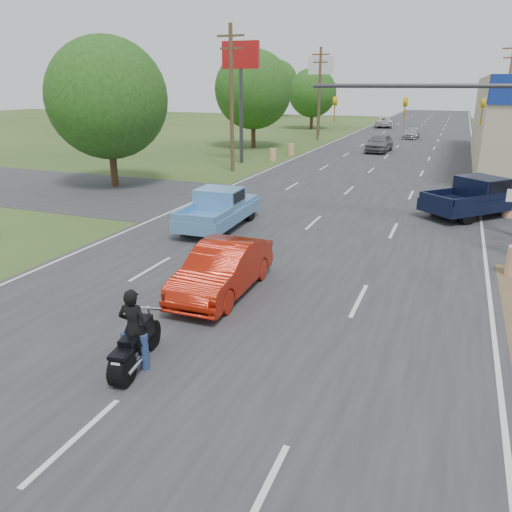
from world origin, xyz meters
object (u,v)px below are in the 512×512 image
at_px(red_convertible, 223,269).
at_px(blue_pickup, 220,208).
at_px(rider, 134,332).
at_px(distant_car_silver, 411,133).
at_px(motorcycle, 134,349).
at_px(distant_car_grey, 379,143).
at_px(distant_car_white, 383,122).
at_px(navy_pickup, 481,196).

height_order(red_convertible, blue_pickup, blue_pickup).
bearing_deg(rider, red_convertible, -99.03).
xyz_separation_m(blue_pickup, distant_car_silver, (4.19, 43.42, -0.26)).
xyz_separation_m(motorcycle, blue_pickup, (-3.36, 11.41, 0.36)).
bearing_deg(blue_pickup, distant_car_grey, 82.64).
bearing_deg(motorcycle, rider, 90.00).
bearing_deg(distant_car_white, rider, 84.86).
relative_size(rider, blue_pickup, 0.34).
height_order(rider, distant_car_grey, rider).
distance_m(red_convertible, rider, 4.60).
xyz_separation_m(navy_pickup, distant_car_white, (-12.02, 52.17, -0.21)).
height_order(red_convertible, motorcycle, red_convertible).
distance_m(distant_car_silver, distant_car_white, 16.17).
distance_m(red_convertible, distant_car_white, 65.57).
height_order(blue_pickup, distant_car_silver, blue_pickup).
distance_m(rider, distant_car_grey, 40.62).
xyz_separation_m(rider, distant_car_silver, (0.84, 54.77, -0.28)).
xyz_separation_m(red_convertible, distant_car_silver, (0.87, 50.17, -0.14)).
distance_m(motorcycle, distant_car_grey, 40.69).
bearing_deg(blue_pickup, distant_car_silver, 82.17).
bearing_deg(blue_pickup, navy_pickup, 28.72).
relative_size(motorcycle, distant_car_silver, 0.54).
bearing_deg(distant_car_white, blue_pickup, 82.31).
height_order(navy_pickup, distant_car_white, navy_pickup).
xyz_separation_m(red_convertible, navy_pickup, (7.48, 13.24, 0.18)).
height_order(motorcycle, navy_pickup, navy_pickup).
distance_m(motorcycle, blue_pickup, 11.90).
bearing_deg(distant_car_grey, rider, -85.81).
xyz_separation_m(navy_pickup, distant_car_grey, (-8.21, 22.77, -0.12)).
relative_size(motorcycle, distant_car_white, 0.43).
bearing_deg(red_convertible, motorcycle, -90.53).
xyz_separation_m(distant_car_silver, distant_car_white, (-5.41, 15.24, 0.12)).
bearing_deg(red_convertible, blue_pickup, 115.20).
relative_size(navy_pickup, distant_car_silver, 1.32).
relative_size(red_convertible, distant_car_silver, 1.08).
bearing_deg(motorcycle, red_convertible, 81.10).
distance_m(distant_car_grey, distant_car_silver, 14.25).
relative_size(red_convertible, distant_car_grey, 0.96).
relative_size(distant_car_grey, distant_car_white, 0.91).
bearing_deg(rider, blue_pickup, -82.93).
xyz_separation_m(distant_car_grey, distant_car_white, (-3.80, 29.39, -0.08)).
bearing_deg(distant_car_grey, distant_car_silver, 86.64).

